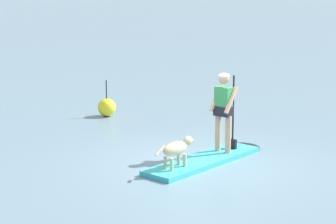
# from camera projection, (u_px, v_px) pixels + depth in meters

# --- Properties ---
(ground_plane) EXTENTS (400.00, 400.00, 0.00)m
(ground_plane) POSITION_uv_depth(u_px,v_px,m) (203.00, 163.00, 12.45)
(ground_plane) COLOR slate
(paddleboard) EXTENTS (3.26, 0.94, 0.10)m
(paddleboard) POSITION_uv_depth(u_px,v_px,m) (210.00, 158.00, 12.61)
(paddleboard) COLOR #33B2BF
(paddleboard) RESTS_ON ground_plane
(person_paddler) EXTENTS (0.62, 0.50, 1.65)m
(person_paddler) POSITION_uv_depth(u_px,v_px,m) (224.00, 107.00, 12.74)
(person_paddler) COLOR tan
(person_paddler) RESTS_ON paddleboard
(dog) EXTENTS (1.11, 0.27, 0.54)m
(dog) POSITION_uv_depth(u_px,v_px,m) (177.00, 149.00, 11.75)
(dog) COLOR #CCB78C
(dog) RESTS_ON paddleboard
(marker_buoy) EXTENTS (0.49, 0.49, 0.99)m
(marker_buoy) POSITION_uv_depth(u_px,v_px,m) (107.00, 107.00, 16.84)
(marker_buoy) COLOR yellow
(marker_buoy) RESTS_ON ground_plane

